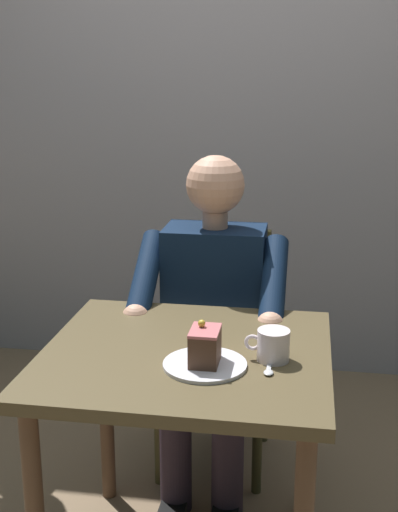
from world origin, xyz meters
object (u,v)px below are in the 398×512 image
dessert_spoon (269,368)px  seated_person (211,320)px  cake_slice (205,346)px  dining_table (186,384)px  coffee_cup (273,345)px  chair (218,337)px

dessert_spoon → seated_person: bearing=-67.8°
seated_person → cake_slice: (-0.07, 0.60, 0.16)m
dining_table → coffee_cup: (-0.24, 0.03, 0.15)m
chair → seated_person: 0.22m
chair → dessert_spoon: bearing=107.4°
dessert_spoon → coffee_cup: bearing=-94.7°
dining_table → chair: bearing=-90.0°
seated_person → dessert_spoon: bearing=112.2°
seated_person → cake_slice: bearing=96.5°
chair → coffee_cup: (-0.24, 0.70, 0.28)m
dining_table → coffee_cup: bearing=173.8°
chair → coffee_cup: bearing=109.2°
dessert_spoon → cake_slice: bearing=3.4°
dining_table → cake_slice: bearing=125.5°
chair → coffee_cup: chair is taller
chair → dessert_spoon: size_ratio=6.25×
chair → cake_slice: bearing=95.1°
coffee_cup → seated_person: bearing=-65.2°
chair → coffee_cup: size_ratio=7.22×
cake_slice → chair: bearing=-84.9°
dessert_spoon → dining_table: bearing=-19.8°
dining_table → coffee_cup: coffee_cup is taller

